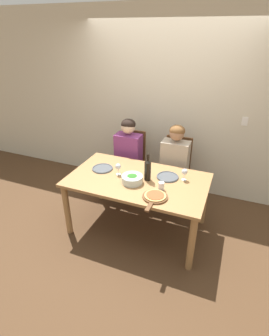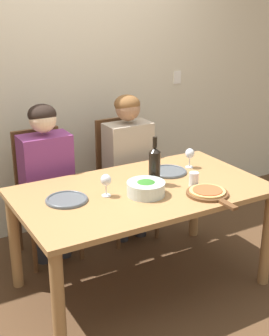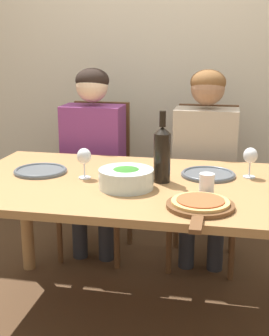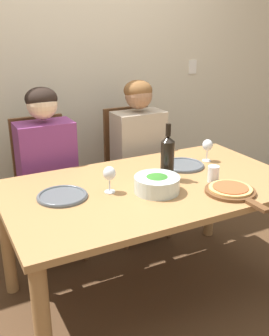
% 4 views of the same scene
% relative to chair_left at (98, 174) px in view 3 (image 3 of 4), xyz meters
% --- Properties ---
extents(ground_plane, '(40.00, 40.00, 0.00)m').
position_rel_chair_left_xyz_m(ground_plane, '(0.42, -0.81, -0.54)').
color(ground_plane, '#4C331E').
extents(back_wall, '(10.00, 0.06, 2.70)m').
position_rel_chair_left_xyz_m(back_wall, '(0.42, 0.42, 0.81)').
color(back_wall, beige).
rests_on(back_wall, ground).
extents(dining_table, '(1.69, 0.97, 0.75)m').
position_rel_chair_left_xyz_m(dining_table, '(0.42, -0.81, 0.11)').
color(dining_table, '#9E7042').
rests_on(dining_table, ground).
extents(chair_left, '(0.42, 0.42, 1.01)m').
position_rel_chair_left_xyz_m(chair_left, '(0.00, 0.00, 0.00)').
color(chair_left, brown).
rests_on(chair_left, ground).
extents(chair_right, '(0.42, 0.42, 1.01)m').
position_rel_chair_left_xyz_m(chair_right, '(0.71, 0.00, 0.00)').
color(chair_right, brown).
rests_on(chair_right, ground).
extents(person_woman, '(0.47, 0.51, 1.24)m').
position_rel_chair_left_xyz_m(person_woman, '(0.00, -0.12, 0.22)').
color(person_woman, '#28282D').
rests_on(person_woman, ground).
extents(person_man, '(0.47, 0.51, 1.24)m').
position_rel_chair_left_xyz_m(person_man, '(0.71, -0.12, 0.22)').
color(person_man, '#28282D').
rests_on(person_man, ground).
extents(wine_bottle, '(0.08, 0.08, 0.34)m').
position_rel_chair_left_xyz_m(wine_bottle, '(0.54, -0.78, 0.35)').
color(wine_bottle, black).
rests_on(wine_bottle, dining_table).
extents(broccoli_bowl, '(0.25, 0.25, 0.10)m').
position_rel_chair_left_xyz_m(broccoli_bowl, '(0.40, -0.91, 0.26)').
color(broccoli_bowl, silver).
rests_on(broccoli_bowl, dining_table).
extents(dinner_plate_left, '(0.27, 0.27, 0.02)m').
position_rel_chair_left_xyz_m(dinner_plate_left, '(-0.09, -0.74, 0.22)').
color(dinner_plate_left, '#4C5156').
rests_on(dinner_plate_left, dining_table).
extents(dinner_plate_right, '(0.27, 0.27, 0.02)m').
position_rel_chair_left_xyz_m(dinner_plate_right, '(0.75, -0.64, 0.22)').
color(dinner_plate_right, '#4C5156').
rests_on(dinner_plate_right, dining_table).
extents(pizza_on_board, '(0.28, 0.42, 0.04)m').
position_rel_chair_left_xyz_m(pizza_on_board, '(0.75, -1.12, 0.23)').
color(pizza_on_board, brown).
rests_on(pizza_on_board, dining_table).
extents(wine_glass_left, '(0.07, 0.07, 0.15)m').
position_rel_chair_left_xyz_m(wine_glass_left, '(0.16, -0.80, 0.32)').
color(wine_glass_left, silver).
rests_on(wine_glass_left, dining_table).
extents(wine_glass_right, '(0.07, 0.07, 0.15)m').
position_rel_chair_left_xyz_m(wine_glass_right, '(0.95, -0.62, 0.32)').
color(wine_glass_right, silver).
rests_on(wine_glass_right, dining_table).
extents(water_tumbler, '(0.07, 0.07, 0.10)m').
position_rel_chair_left_xyz_m(water_tumbler, '(0.76, -0.94, 0.26)').
color(water_tumbler, silver).
rests_on(water_tumbler, dining_table).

